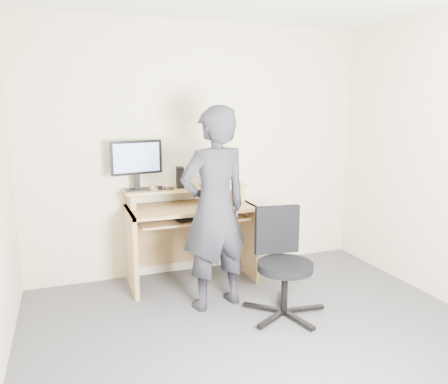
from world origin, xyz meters
TOP-DOWN VIEW (x-y plane):
  - ground at (0.00, 0.00)m, footprint 3.50×3.50m
  - back_wall at (0.00, 1.75)m, footprint 3.50×0.02m
  - desk at (-0.20, 1.53)m, footprint 1.20×0.60m
  - monitor at (-0.67, 1.59)m, footprint 0.49×0.14m
  - external_drive at (-0.26, 1.60)m, footprint 0.09×0.14m
  - travel_mug at (0.01, 1.62)m, footprint 0.08×0.08m
  - smartphone at (-0.01, 1.55)m, footprint 0.10×0.14m
  - charger at (-0.47, 1.55)m, footprint 0.05×0.04m
  - headphones at (-0.46, 1.64)m, footprint 0.17×0.17m
  - keyboard at (-0.15, 1.36)m, footprint 0.48×0.26m
  - mouse at (0.09, 1.35)m, footprint 0.11×0.08m
  - office_chair at (0.32, 0.55)m, footprint 0.67×0.68m
  - person at (-0.16, 0.85)m, footprint 0.69×0.52m

SIDE VIEW (x-z plane):
  - ground at x=0.00m, z-range 0.00..0.00m
  - office_chair at x=0.32m, z-range 0.04..0.90m
  - desk at x=-0.20m, z-range 0.09..1.00m
  - keyboard at x=-0.15m, z-range 0.65..0.68m
  - mouse at x=0.09m, z-range 0.75..0.79m
  - person at x=-0.16m, z-range 0.00..1.70m
  - smartphone at x=-0.01m, z-range 0.91..0.92m
  - headphones at x=-0.46m, z-range 0.89..0.95m
  - charger at x=-0.47m, z-range 0.91..0.94m
  - travel_mug at x=0.01m, z-range 0.91..1.09m
  - external_drive at x=-0.26m, z-range 0.91..1.11m
  - monitor at x=-0.67m, z-range 0.96..1.43m
  - back_wall at x=0.00m, z-range 0.00..2.50m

